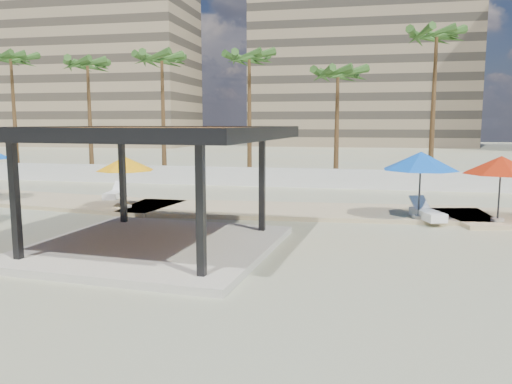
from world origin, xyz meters
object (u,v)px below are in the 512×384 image
pavilion_central (153,177)px  lounger_a (115,194)px  lounger_c (427,214)px  umbrella_c (501,165)px

pavilion_central → lounger_a: (-6.07, 9.00, -1.96)m
lounger_a → lounger_c: 15.33m
pavilion_central → umbrella_c: (11.67, 6.30, 0.06)m
pavilion_central → lounger_a: 11.04m
lounger_a → lounger_c: bearing=-108.0°
umbrella_c → lounger_c: size_ratio=1.39×
pavilion_central → lounger_c: 11.20m
pavilion_central → umbrella_c: bearing=32.8°
pavilion_central → lounger_c: pavilion_central is taller
lounger_c → pavilion_central: bearing=105.7°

